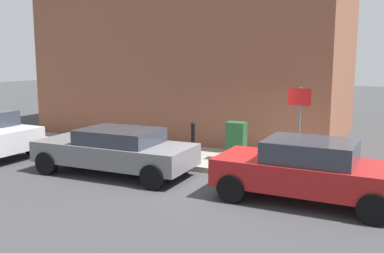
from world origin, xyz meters
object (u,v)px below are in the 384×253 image
Objects in this scene: car_red at (308,170)px; utility_cabinet at (236,143)px; street_sign at (299,118)px; bollard_far_kerb at (121,138)px; car_grey at (116,150)px; bollard_near_cabinet at (193,137)px.

utility_cabinet is at bearing -42.55° from car_red.
utility_cabinet is at bearing 66.44° from street_sign.
car_red is 6.19m from bollard_far_kerb.
street_sign is (1.52, -4.65, 0.97)m from car_grey.
car_red is at bearing -104.09° from bollard_far_kerb.
utility_cabinet reaches higher than bollard_far_kerb.
car_grey is 3.57m from utility_cabinet.
bollard_near_cabinet is 0.45× the size of street_sign.
street_sign is (-0.87, -2.00, 0.98)m from utility_cabinet.
bollard_far_kerb is at bearing -61.16° from car_grey.
street_sign is at bearing -113.56° from utility_cabinet.
utility_cabinet is at bearing -93.90° from bollard_near_cabinet.
car_red is at bearing 178.29° from car_grey.
car_red reaches higher than bollard_near_cabinet.
bollard_near_cabinet is at bearing -31.11° from car_red.
street_sign reaches higher than utility_cabinet.
bollard_far_kerb is at bearing 91.27° from street_sign.
car_grey is 4.99m from street_sign.
utility_cabinet is 3.58m from bollard_far_kerb.
car_red is 3.57× the size of utility_cabinet.
utility_cabinet is 1.47m from bollard_near_cabinet.
utility_cabinet is 1.11× the size of bollard_near_cabinet.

